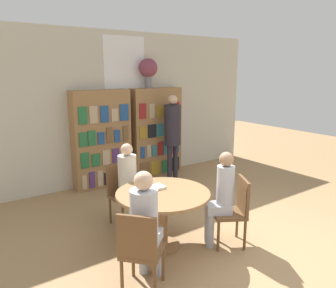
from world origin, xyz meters
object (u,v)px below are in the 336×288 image
(reading_table, at_px, (163,202))
(chair_left_side, at_px, (123,191))
(seated_reader_right, at_px, (221,194))
(seated_reader_back, at_px, (145,220))
(flower_vase, at_px, (148,69))
(bookshelf_right, at_px, (156,132))
(seated_reader_left, at_px, (129,181))
(bookshelf_left, at_px, (102,139))
(chair_far_side, at_px, (235,208))
(chair_near_camera, at_px, (140,248))
(librarian_standing, at_px, (173,128))

(reading_table, distance_m, chair_left_side, 0.94)
(seated_reader_right, relative_size, seated_reader_back, 0.99)
(chair_left_side, bearing_deg, flower_vase, -137.56)
(bookshelf_right, xyz_separation_m, flower_vase, (-0.17, 0.01, 1.33))
(seated_reader_left, bearing_deg, bookshelf_left, -108.17)
(reading_table, bearing_deg, bookshelf_right, 58.72)
(bookshelf_left, height_order, chair_left_side, bookshelf_left)
(reading_table, bearing_deg, chair_far_side, -30.17)
(bookshelf_right, relative_size, reading_table, 1.59)
(chair_near_camera, relative_size, chair_left_side, 1.00)
(flower_vase, xyz_separation_m, seated_reader_right, (-0.77, -2.98, -1.57))
(reading_table, distance_m, librarian_standing, 2.72)
(chair_left_side, relative_size, librarian_standing, 0.51)
(seated_reader_back, bearing_deg, chair_left_side, 120.04)
(bookshelf_right, xyz_separation_m, seated_reader_back, (-2.15, -3.11, -0.21))
(chair_near_camera, height_order, seated_reader_back, seated_reader_back)
(bookshelf_right, height_order, chair_far_side, bookshelf_right)
(bookshelf_left, bearing_deg, chair_left_side, -104.21)
(chair_near_camera, bearing_deg, flower_vase, 105.13)
(chair_left_side, bearing_deg, seated_reader_left, 90.00)
(bookshelf_left, bearing_deg, seated_reader_back, -106.03)
(bookshelf_right, distance_m, chair_left_side, 2.41)
(chair_left_side, xyz_separation_m, librarian_standing, (1.75, 1.18, 0.59))
(reading_table, distance_m, chair_near_camera, 0.94)
(bookshelf_right, xyz_separation_m, seated_reader_left, (-1.66, -1.86, -0.23))
(bookshelf_left, bearing_deg, chair_far_side, -81.24)
(reading_table, height_order, chair_far_side, chair_far_side)
(bookshelf_left, xyz_separation_m, bookshelf_right, (1.25, -0.00, -0.00))
(seated_reader_left, xyz_separation_m, seated_reader_back, (-0.49, -1.25, 0.03))
(chair_far_side, bearing_deg, flower_vase, 19.08)
(chair_far_side, distance_m, seated_reader_back, 1.39)
(bookshelf_right, height_order, chair_left_side, bookshelf_right)
(reading_table, bearing_deg, seated_reader_left, 95.83)
(flower_vase, bearing_deg, seated_reader_left, -128.53)
(flower_vase, bearing_deg, seated_reader_right, -104.39)
(chair_left_side, distance_m, seated_reader_back, 1.52)
(reading_table, xyz_separation_m, seated_reader_left, (-0.08, 0.75, 0.08))
(bookshelf_left, distance_m, bookshelf_right, 1.25)
(bookshelf_left, height_order, seated_reader_back, bookshelf_left)
(reading_table, distance_m, seated_reader_left, 0.75)
(chair_left_side, bearing_deg, librarian_standing, -151.90)
(chair_far_side, xyz_separation_m, seated_reader_right, (-0.16, 0.09, 0.19))
(seated_reader_left, height_order, seated_reader_right, seated_reader_right)
(chair_near_camera, bearing_deg, seated_reader_left, 113.87)
(chair_far_side, xyz_separation_m, seated_reader_left, (-0.88, 1.21, 0.20))
(chair_left_side, bearing_deg, bookshelf_left, -110.03)
(seated_reader_back, bearing_deg, seated_reader_left, 116.90)
(reading_table, height_order, seated_reader_back, seated_reader_back)
(chair_far_side, bearing_deg, seated_reader_right, 90.00)
(reading_table, xyz_separation_m, chair_left_side, (-0.09, 0.93, -0.12))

